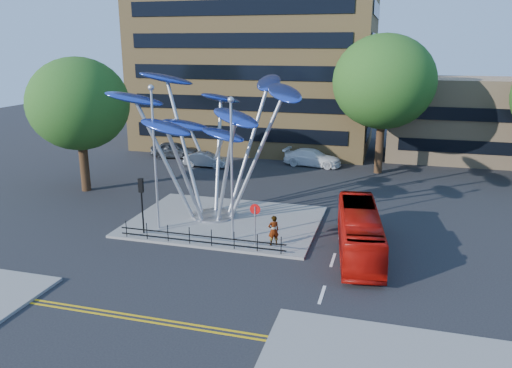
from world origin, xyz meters
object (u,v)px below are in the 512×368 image
(street_lamp_right, at_px, (232,157))
(red_bus, at_px, (359,231))
(parked_car_mid, at_px, (206,160))
(tree_right, at_px, (384,82))
(pedestrian, at_px, (274,230))
(tree_left, at_px, (78,104))
(no_entry_sign_island, at_px, (255,217))
(street_lamp_left, at_px, (154,146))
(leaf_sculpture, at_px, (211,115))
(traffic_light_island, at_px, (141,194))
(parked_car_right, at_px, (312,158))
(parked_car_left, at_px, (175,150))

(street_lamp_right, relative_size, red_bus, 0.93)
(street_lamp_right, xyz_separation_m, parked_car_mid, (-8.20, 16.91, -4.41))
(tree_right, distance_m, pedestrian, 21.03)
(tree_left, xyz_separation_m, street_lamp_right, (14.50, -7.00, -1.70))
(no_entry_sign_island, bearing_deg, tree_left, 154.93)
(no_entry_sign_island, bearing_deg, tree_right, 72.88)
(street_lamp_left, bearing_deg, tree_right, 55.95)
(leaf_sculpture, bearing_deg, pedestrian, -37.32)
(traffic_light_island, bearing_deg, street_lamp_right, 5.19)
(street_lamp_right, xyz_separation_m, pedestrian, (2.50, -0.18, -4.06))
(tree_right, bearing_deg, tree_left, -151.39)
(street_lamp_left, bearing_deg, red_bus, -0.50)
(leaf_sculpture, relative_size, street_lamp_right, 1.53)
(tree_left, relative_size, street_lamp_left, 1.17)
(street_lamp_right, relative_size, pedestrian, 4.72)
(red_bus, xyz_separation_m, parked_car_right, (-5.85, 19.61, -0.46))
(tree_left, xyz_separation_m, leaf_sculpture, (11.93, -3.32, 0.08))
(pedestrian, height_order, parked_car_right, pedestrian)
(tree_left, distance_m, pedestrian, 19.33)
(street_lamp_left, height_order, parked_car_left, street_lamp_left)
(street_lamp_right, bearing_deg, red_bus, 3.12)
(pedestrian, bearing_deg, tree_right, -137.12)
(tree_left, xyz_separation_m, parked_car_left, (1.80, 12.70, -5.98))
(tree_right, bearing_deg, street_lamp_left, -124.05)
(pedestrian, bearing_deg, no_entry_sign_island, -15.81)
(parked_car_mid, relative_size, parked_car_right, 0.76)
(pedestrian, distance_m, parked_car_mid, 20.17)
(tree_left, relative_size, pedestrian, 5.86)
(tree_right, height_order, red_bus, tree_right)
(tree_left, distance_m, parked_car_left, 14.15)
(street_lamp_right, height_order, red_bus, street_lamp_right)
(no_entry_sign_island, xyz_separation_m, parked_car_right, (-0.12, 20.48, -1.03))
(street_lamp_right, xyz_separation_m, red_bus, (7.23, 0.39, -3.85))
(street_lamp_left, relative_size, parked_car_right, 1.62)
(tree_right, height_order, parked_car_right, tree_right)
(red_bus, height_order, parked_car_left, red_bus)
(tree_left, distance_m, street_lamp_right, 16.19)
(no_entry_sign_island, height_order, parked_car_mid, no_entry_sign_island)
(traffic_light_island, distance_m, parked_car_left, 21.52)
(no_entry_sign_island, distance_m, parked_car_right, 20.51)
(traffic_light_island, relative_size, parked_car_right, 0.63)
(red_bus, height_order, pedestrian, red_bus)
(street_lamp_left, height_order, parked_car_mid, street_lamp_left)
(street_lamp_right, bearing_deg, no_entry_sign_island, -17.87)
(traffic_light_island, height_order, pedestrian, traffic_light_island)
(leaf_sculpture, xyz_separation_m, street_lamp_left, (-2.43, -3.18, -1.52))
(red_bus, bearing_deg, pedestrian, 179.18)
(traffic_light_island, relative_size, red_bus, 0.38)
(street_lamp_right, height_order, no_entry_sign_island, street_lamp_right)
(tree_left, xyz_separation_m, traffic_light_island, (9.00, -7.50, -4.18))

